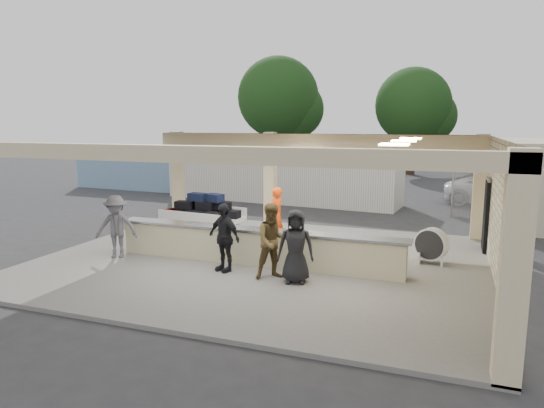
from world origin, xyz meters
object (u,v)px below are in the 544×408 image
at_px(passenger_a, 273,241).
at_px(car_white_a, 500,191).
at_px(passenger_d, 296,246).
at_px(luggage_cart, 203,213).
at_px(passenger_b, 224,237).
at_px(passenger_c, 116,227).
at_px(car_dark, 493,185).
at_px(container_blue, 151,168).
at_px(container_white, 280,175).
at_px(drum_fan, 431,245).
at_px(baggage_handler, 276,216).
at_px(baggage_counter, 255,246).

bearing_deg(passenger_a, car_white_a, 29.81).
distance_m(passenger_d, car_white_a, 15.44).
relative_size(passenger_a, passenger_d, 1.05).
relative_size(luggage_cart, car_white_a, 0.55).
height_order(passenger_a, passenger_b, passenger_a).
bearing_deg(passenger_c, car_dark, 32.19).
bearing_deg(container_blue, car_white_a, 4.97).
bearing_deg(passenger_a, container_white, 72.05).
relative_size(drum_fan, car_dark, 0.26).
relative_size(luggage_cart, baggage_handler, 1.46).
bearing_deg(car_white_a, drum_fan, 171.16).
bearing_deg(car_dark, luggage_cart, -174.64).
bearing_deg(car_white_a, passenger_b, 155.59).
bearing_deg(car_white_a, passenger_d, 162.60).
xyz_separation_m(passenger_d, car_white_a, (5.64, 14.37, -0.29)).
height_order(drum_fan, container_blue, container_blue).
distance_m(drum_fan, container_white, 12.11).
distance_m(passenger_a, passenger_d, 0.63).
distance_m(baggage_handler, container_white, 9.27).
bearing_deg(drum_fan, luggage_cart, -164.21).
bearing_deg(drum_fan, passenger_c, -142.48).
distance_m(car_dark, container_white, 11.46).
distance_m(luggage_cart, car_dark, 17.00).
xyz_separation_m(passenger_b, passenger_d, (2.01, -0.24, 0.00)).
relative_size(passenger_c, car_dark, 0.47).
distance_m(baggage_handler, passenger_b, 3.12).
relative_size(luggage_cart, container_blue, 0.28).
relative_size(baggage_counter, car_white_a, 1.69).
relative_size(drum_fan, passenger_b, 0.56).
bearing_deg(car_dark, passenger_c, -171.84).
distance_m(passenger_a, container_white, 12.68).
xyz_separation_m(drum_fan, passenger_b, (-5.00, -2.52, 0.36)).
xyz_separation_m(drum_fan, car_dark, (2.58, 14.52, 0.01)).
bearing_deg(passenger_b, drum_fan, 47.35).
bearing_deg(car_white_a, baggage_counter, 155.75).
relative_size(baggage_handler, container_blue, 0.19).
xyz_separation_m(luggage_cart, passenger_a, (3.75, -3.37, 0.13)).
relative_size(passenger_d, container_blue, 0.19).
relative_size(drum_fan, passenger_a, 0.53).
height_order(luggage_cart, car_white_a, luggage_cart).
xyz_separation_m(drum_fan, car_white_a, (2.65, 11.61, 0.06)).
relative_size(container_white, container_blue, 1.27).
bearing_deg(passenger_d, passenger_a, 156.03).
bearing_deg(container_white, luggage_cart, -82.46).
bearing_deg(drum_fan, passenger_b, -131.80).
relative_size(passenger_b, car_dark, 0.46).
bearing_deg(container_white, baggage_counter, -68.45).
bearing_deg(passenger_a, container_blue, 96.52).
distance_m(drum_fan, passenger_a, 4.49).
bearing_deg(passenger_b, passenger_c, -161.01).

